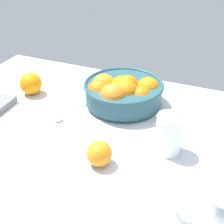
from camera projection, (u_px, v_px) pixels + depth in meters
ground_plane at (106, 137)px, 103.17cm from camera, size 125.37×81.76×3.00cm
fruit_bowl at (122, 92)px, 113.61cm from camera, size 27.03×27.03×10.91cm
juice_glass at (169, 136)px, 92.26cm from camera, size 7.46×7.46×11.40cm
loose_orange_0 at (31, 84)px, 121.47cm from camera, size 7.99×7.99×7.99cm
loose_orange_2 at (99, 154)px, 88.32cm from camera, size 6.85×6.85×6.85cm
spoon at (66, 116)px, 109.80cm from camera, size 5.24×14.46×1.00cm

